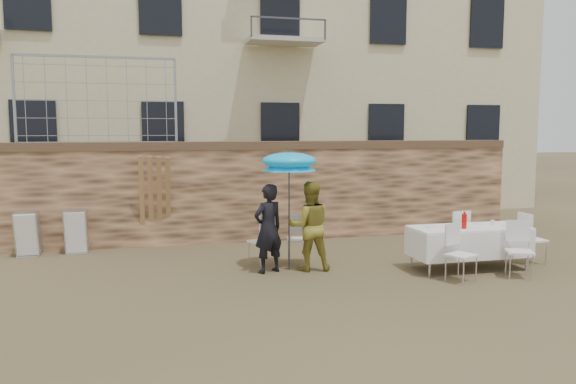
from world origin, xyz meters
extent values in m
plane|color=brown|center=(0.00, 0.00, 0.00)|extent=(80.00, 80.00, 0.00)
cube|color=#8A6345|center=(0.00, 5.00, 1.10)|extent=(13.00, 0.50, 2.20)
imported|color=black|center=(0.00, 2.04, 0.78)|extent=(0.67, 0.57, 1.57)
imported|color=gold|center=(0.75, 2.04, 0.80)|extent=(0.84, 0.69, 1.60)
cylinder|color=#3F3F44|center=(0.40, 2.14, 0.89)|extent=(0.03, 0.03, 1.79)
cone|color=#0BB5FD|center=(0.40, 2.14, 1.90)|extent=(1.00, 1.00, 0.22)
cube|color=white|center=(3.56, 1.41, 0.75)|extent=(2.10, 0.85, 0.05)
cylinder|color=silver|center=(2.61, 1.07, 0.37)|extent=(0.04, 0.04, 0.74)
cylinder|color=silver|center=(4.51, 1.07, 0.37)|extent=(0.04, 0.04, 0.74)
cylinder|color=silver|center=(2.61, 1.76, 0.37)|extent=(0.04, 0.04, 0.74)
cylinder|color=silver|center=(4.51, 1.76, 0.37)|extent=(0.04, 0.04, 0.74)
cylinder|color=red|center=(3.36, 1.26, 0.91)|extent=(0.09, 0.09, 0.26)
camera|label=1|loc=(-1.99, -7.43, 2.51)|focal=35.00mm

